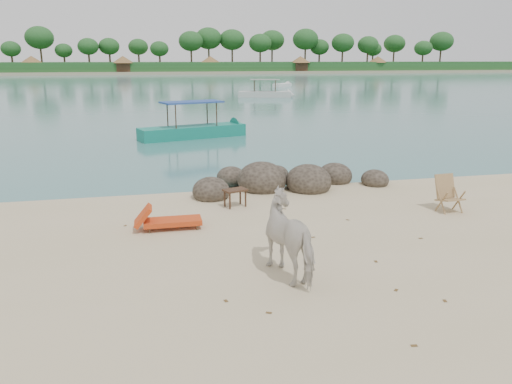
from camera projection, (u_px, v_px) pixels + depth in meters
water at (158, 80)px, 94.83m from camera, size 400.00×400.00×0.00m
far_shore at (150, 71)px, 170.21m from camera, size 420.00×90.00×1.40m
far_scenery at (151, 62)px, 138.02m from camera, size 420.00×18.00×9.50m
boulders at (283, 181)px, 15.77m from camera, size 6.39×2.95×1.15m
cow at (294, 237)px, 9.28m from camera, size 1.29×1.96×1.53m
side_table at (235, 199)px, 13.70m from camera, size 0.71×0.57×0.49m
lounge_chair at (173, 219)px, 11.94m from camera, size 1.72×0.62×0.51m
deck_chair at (451, 195)px, 13.20m from camera, size 0.66×0.72×0.96m
boat_near at (192, 107)px, 25.86m from camera, size 6.45×3.16×3.07m
boat_mid at (265, 82)px, 53.43m from camera, size 6.47×3.16×3.08m
boat_far at (282, 85)px, 73.75m from camera, size 4.07×4.33×0.56m
dead_leaves at (305, 256)px, 10.38m from camera, size 6.69×6.97×0.00m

